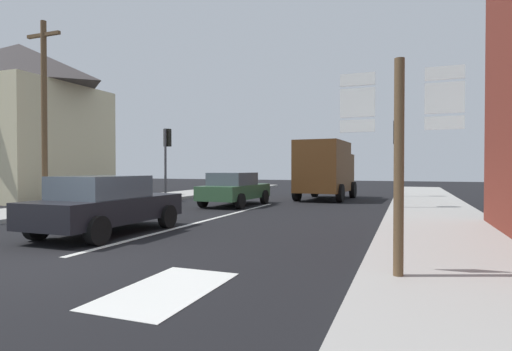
% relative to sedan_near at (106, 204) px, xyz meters
% --- Properties ---
extents(ground_plane, '(80.00, 80.00, 0.00)m').
position_rel_sedan_near_xyz_m(ground_plane, '(1.14, 7.51, -0.76)').
color(ground_plane, black).
extents(sidewalk_right, '(3.11, 44.00, 0.14)m').
position_rel_sedan_near_xyz_m(sidewalk_right, '(7.98, 5.51, -0.69)').
color(sidewalk_right, '#9E9B96').
rests_on(sidewalk_right, ground).
extents(sidewalk_left, '(3.11, 44.00, 0.14)m').
position_rel_sedan_near_xyz_m(sidewalk_left, '(-5.70, 5.51, -0.69)').
color(sidewalk_left, '#9E9B96').
rests_on(sidewalk_left, ground).
extents(lane_centre_stripe, '(0.16, 12.00, 0.01)m').
position_rel_sedan_near_xyz_m(lane_centre_stripe, '(1.14, 3.51, -0.75)').
color(lane_centre_stripe, silver).
rests_on(lane_centre_stripe, ground).
extents(lane_turn_arrow, '(1.20, 2.20, 0.01)m').
position_rel_sedan_near_xyz_m(lane_turn_arrow, '(4.05, -3.49, -0.75)').
color(lane_turn_arrow, silver).
rests_on(lane_turn_arrow, ground).
extents(clapboard_house_left, '(7.83, 7.68, 8.37)m').
position_rel_sedan_near_xyz_m(clapboard_house_left, '(-12.53, 7.78, 3.47)').
color(clapboard_house_left, beige).
rests_on(clapboard_house_left, ground).
extents(sedan_near, '(1.97, 4.20, 1.47)m').
position_rel_sedan_near_xyz_m(sedan_near, '(0.00, 0.00, 0.00)').
color(sedan_near, black).
rests_on(sedan_near, ground).
extents(sedan_far, '(2.08, 4.26, 1.47)m').
position_rel_sedan_near_xyz_m(sedan_far, '(-0.10, 8.27, 0.00)').
color(sedan_far, '#2D5133').
rests_on(sedan_far, ground).
extents(delivery_truck, '(2.70, 5.11, 3.05)m').
position_rel_sedan_near_xyz_m(delivery_truck, '(3.04, 13.09, 0.89)').
color(delivery_truck, '#4C2D14').
rests_on(delivery_truck, ground).
extents(route_sign_post, '(1.66, 0.14, 3.20)m').
position_rel_sedan_near_xyz_m(route_sign_post, '(6.99, -2.14, 1.15)').
color(route_sign_post, brown).
rests_on(route_sign_post, ground).
extents(traffic_light_far_right, '(0.30, 0.49, 3.56)m').
position_rel_sedan_near_xyz_m(traffic_light_far_right, '(6.73, 15.16, 1.87)').
color(traffic_light_far_right, '#47474C').
rests_on(traffic_light_far_right, ground).
extents(traffic_light_near_left, '(0.30, 0.49, 3.68)m').
position_rel_sedan_near_xyz_m(traffic_light_near_left, '(-4.44, 9.57, 1.97)').
color(traffic_light_near_left, '#47474C').
rests_on(traffic_light_near_left, ground).
extents(traffic_light_near_right, '(0.30, 0.49, 3.53)m').
position_rel_sedan_near_xyz_m(traffic_light_near_right, '(6.73, 8.59, 1.85)').
color(traffic_light_near_right, '#47474C').
rests_on(traffic_light_near_right, ground).
extents(utility_pole, '(1.80, 0.24, 8.03)m').
position_rel_sedan_near_xyz_m(utility_pole, '(-7.66, 4.99, 3.50)').
color(utility_pole, brown).
rests_on(utility_pole, ground).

